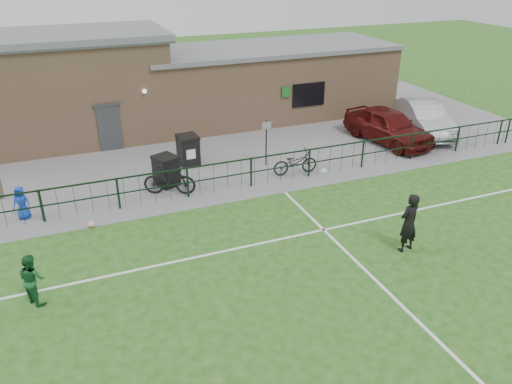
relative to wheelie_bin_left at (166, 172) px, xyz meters
name	(u,v)px	position (x,y,z in m)	size (l,w,h in m)	color
ground	(331,321)	(2.00, -9.33, -0.58)	(90.00, 90.00, 0.00)	#225218
paving_strip	(189,143)	(2.00, 4.17, -0.57)	(34.00, 13.00, 0.02)	slate
pitch_line_touch	(229,193)	(2.00, -1.53, -0.57)	(28.00, 0.10, 0.01)	white
pitch_line_mid	(268,242)	(2.00, -5.33, -0.57)	(28.00, 0.10, 0.01)	white
pitch_line_perp	(398,302)	(4.00, -9.33, -0.57)	(0.10, 16.00, 0.01)	white
perimeter_fence	(226,176)	(2.00, -1.33, 0.02)	(28.00, 0.10, 1.20)	black
wheelie_bin_left	(166,172)	(0.00, 0.00, 0.00)	(0.74, 0.84, 1.12)	black
wheelie_bin_right	(188,151)	(1.34, 1.76, 0.03)	(0.78, 0.89, 1.18)	black
sign_post	(266,143)	(4.36, 0.41, 0.44)	(0.06, 0.06, 2.00)	black
car_maroon	(388,126)	(10.79, 0.87, 0.24)	(1.89, 4.71, 1.60)	#4D0F0D
car_silver	(424,118)	(13.21, 1.27, 0.22)	(1.65, 4.73, 1.56)	#94969B
bicycle_d	(169,180)	(-0.07, -0.85, 0.03)	(0.55, 1.95, 1.17)	black
bicycle_e	(295,163)	(5.10, -0.89, -0.07)	(0.65, 1.86, 0.98)	black
spectator_child	(21,203)	(-5.13, -0.83, 0.03)	(0.58, 0.38, 1.18)	#133CB8
goalkeeper_kick	(407,222)	(5.71, -7.25, 0.38)	(1.73, 3.48, 1.89)	black
outfield_player	(32,279)	(-4.77, -5.77, 0.13)	(0.69, 0.54, 1.41)	#175328
ball_ground	(91,224)	(-3.07, -2.30, -0.46)	(0.24, 0.24, 0.24)	white
clubhouse	(154,84)	(1.12, 7.17, 1.64)	(24.25, 5.40, 4.96)	tan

